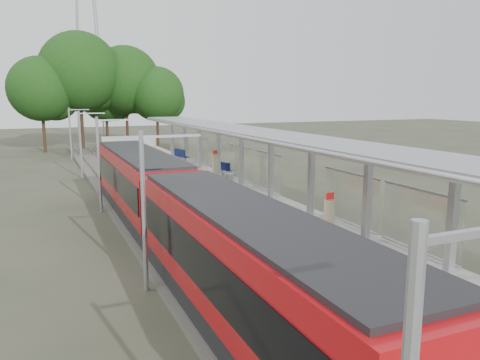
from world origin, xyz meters
The scene contains 15 objects.
ground centered at (0.00, 0.00, 0.00)m, with size 200.00×200.00×0.00m, color #474438.
trackbed centered at (-4.50, 20.00, 0.12)m, with size 3.00×70.00×0.24m, color #59544C.
platform centered at (0.00, 20.00, 0.50)m, with size 6.00×50.00×1.00m, color gray.
tactile_strip centered at (-2.55, 20.00, 1.01)m, with size 0.60×50.00×0.02m, color gold.
end_fence centered at (0.00, 44.95, 1.60)m, with size 6.00×0.10×1.20m, color #9EA0A5.
train centered at (-4.50, 9.72, 2.05)m, with size 2.74×27.60×3.62m.
canopy centered at (1.61, 16.19, 4.20)m, with size 3.27×38.00×3.66m.
pylon centered at (-1.00, 73.00, 19.00)m, with size 8.00×4.00×38.00m, color #9EA0A5, non-canonical shape.
tree_cluster centered at (-1.96, 53.20, 8.25)m, with size 20.83×11.80×14.29m.
catenary_masts centered at (-6.22, 19.00, 2.91)m, with size 2.08×48.16×5.40m.
bench_mid centered at (2.56, 22.18, 1.52)m, with size 0.86×1.51×0.99m.
bench_far centered at (1.69, 30.13, 1.60)m, with size 0.95×1.73×1.14m.
info_pillar_near centered at (0.75, 6.64, 1.81)m, with size 0.42×0.42×1.88m.
info_pillar_far centered at (1.76, 21.96, 1.81)m, with size 0.42×0.42×1.87m.
litter_bin centered at (0.82, 17.12, 1.51)m, with size 0.50×0.50×1.03m, color #9EA0A5.
Camera 1 is at (-9.32, -8.02, 6.46)m, focal length 35.00 mm.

